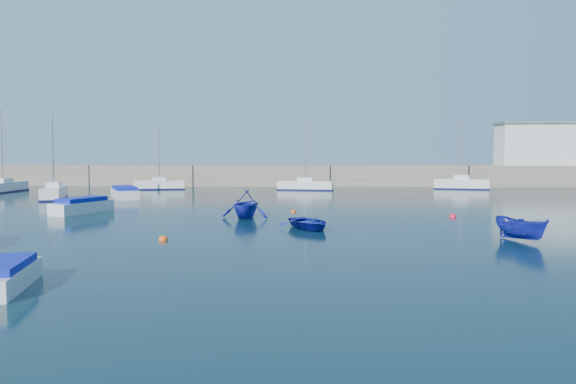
{
  "coord_description": "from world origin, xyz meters",
  "views": [
    {
      "loc": [
        1.65,
        -24.18,
        4.48
      ],
      "look_at": [
        0.2,
        14.09,
        1.6
      ],
      "focal_mm": 35.0,
      "sensor_mm": 36.0,
      "label": 1
    }
  ],
  "objects_px": {
    "sailboat_6": "(305,185)",
    "dinghy_center": "(309,223)",
    "harbor_office": "(540,145)",
    "motorboat_3": "(3,276)",
    "sailboat_3": "(54,192)",
    "sailboat_7": "(461,184)",
    "motorboat_1": "(82,206)",
    "motorboat_2": "(125,193)",
    "sailboat_4": "(3,187)",
    "dinghy_left": "(246,204)",
    "dinghy_right": "(521,229)",
    "sailboat_5": "(159,184)"
  },
  "relations": [
    {
      "from": "harbor_office",
      "to": "sailboat_5",
      "type": "height_order",
      "value": "harbor_office"
    },
    {
      "from": "motorboat_1",
      "to": "motorboat_2",
      "type": "height_order",
      "value": "motorboat_1"
    },
    {
      "from": "harbor_office",
      "to": "motorboat_1",
      "type": "distance_m",
      "value": 54.53
    },
    {
      "from": "motorboat_2",
      "to": "dinghy_center",
      "type": "distance_m",
      "value": 26.23
    },
    {
      "from": "harbor_office",
      "to": "dinghy_left",
      "type": "xyz_separation_m",
      "value": [
        -32.52,
        -33.62,
        -4.16
      ]
    },
    {
      "from": "motorboat_1",
      "to": "motorboat_3",
      "type": "relative_size",
      "value": 1.18
    },
    {
      "from": "sailboat_6",
      "to": "sailboat_4",
      "type": "bearing_deg",
      "value": 106.42
    },
    {
      "from": "motorboat_1",
      "to": "dinghy_right",
      "type": "xyz_separation_m",
      "value": [
        26.55,
        -11.15,
        0.08
      ]
    },
    {
      "from": "dinghy_center",
      "to": "dinghy_right",
      "type": "xyz_separation_m",
      "value": [
        10.46,
        -3.8,
        0.24
      ]
    },
    {
      "from": "sailboat_6",
      "to": "dinghy_center",
      "type": "bearing_deg",
      "value": -170.51
    },
    {
      "from": "dinghy_right",
      "to": "motorboat_3",
      "type": "bearing_deg",
      "value": -179.86
    },
    {
      "from": "dinghy_center",
      "to": "dinghy_left",
      "type": "height_order",
      "value": "dinghy_left"
    },
    {
      "from": "sailboat_5",
      "to": "sailboat_7",
      "type": "xyz_separation_m",
      "value": [
        34.32,
        1.78,
        0.07
      ]
    },
    {
      "from": "sailboat_4",
      "to": "motorboat_3",
      "type": "bearing_deg",
      "value": -58.34
    },
    {
      "from": "harbor_office",
      "to": "sailboat_6",
      "type": "height_order",
      "value": "sailboat_6"
    },
    {
      "from": "dinghy_center",
      "to": "sailboat_5",
      "type": "bearing_deg",
      "value": 89.78
    },
    {
      "from": "motorboat_3",
      "to": "sailboat_5",
      "type": "bearing_deg",
      "value": 87.41
    },
    {
      "from": "sailboat_5",
      "to": "dinghy_left",
      "type": "distance_m",
      "value": 29.19
    },
    {
      "from": "motorboat_1",
      "to": "sailboat_6",
      "type": "bearing_deg",
      "value": 80.75
    },
    {
      "from": "sailboat_5",
      "to": "dinghy_right",
      "type": "height_order",
      "value": "sailboat_5"
    },
    {
      "from": "dinghy_center",
      "to": "sailboat_4",
      "type": "bearing_deg",
      "value": 111.98
    },
    {
      "from": "sailboat_3",
      "to": "sailboat_7",
      "type": "distance_m",
      "value": 43.1
    },
    {
      "from": "harbor_office",
      "to": "dinghy_left",
      "type": "bearing_deg",
      "value": -134.05
    },
    {
      "from": "dinghy_left",
      "to": "dinghy_right",
      "type": "height_order",
      "value": "dinghy_left"
    },
    {
      "from": "motorboat_3",
      "to": "dinghy_left",
      "type": "xyz_separation_m",
      "value": [
        5.68,
        19.1,
        0.51
      ]
    },
    {
      "from": "sailboat_6",
      "to": "motorboat_1",
      "type": "bearing_deg",
      "value": 154.97
    },
    {
      "from": "sailboat_6",
      "to": "sailboat_7",
      "type": "height_order",
      "value": "sailboat_7"
    },
    {
      "from": "dinghy_center",
      "to": "motorboat_2",
      "type": "bearing_deg",
      "value": 102.13
    },
    {
      "from": "sailboat_4",
      "to": "motorboat_3",
      "type": "distance_m",
      "value": 46.45
    },
    {
      "from": "sailboat_4",
      "to": "motorboat_2",
      "type": "bearing_deg",
      "value": -21.02
    },
    {
      "from": "harbor_office",
      "to": "motorboat_3",
      "type": "xyz_separation_m",
      "value": [
        -38.21,
        -52.72,
        -4.67
      ]
    },
    {
      "from": "motorboat_3",
      "to": "dinghy_right",
      "type": "distance_m",
      "value": 22.77
    },
    {
      "from": "motorboat_1",
      "to": "motorboat_2",
      "type": "bearing_deg",
      "value": 119.43
    },
    {
      "from": "harbor_office",
      "to": "sailboat_4",
      "type": "distance_m",
      "value": 62.14
    },
    {
      "from": "sailboat_4",
      "to": "motorboat_2",
      "type": "relative_size",
      "value": 1.55
    },
    {
      "from": "sailboat_6",
      "to": "dinghy_center",
      "type": "height_order",
      "value": "sailboat_6"
    },
    {
      "from": "sailboat_5",
      "to": "motorboat_2",
      "type": "relative_size",
      "value": 1.32
    },
    {
      "from": "dinghy_left",
      "to": "motorboat_3",
      "type": "bearing_deg",
      "value": -95.85
    },
    {
      "from": "sailboat_6",
      "to": "sailboat_7",
      "type": "distance_m",
      "value": 17.89
    },
    {
      "from": "sailboat_4",
      "to": "dinghy_center",
      "type": "bearing_deg",
      "value": -36.66
    },
    {
      "from": "sailboat_3",
      "to": "dinghy_center",
      "type": "bearing_deg",
      "value": -54.89
    },
    {
      "from": "sailboat_7",
      "to": "motorboat_2",
      "type": "height_order",
      "value": "sailboat_7"
    },
    {
      "from": "sailboat_5",
      "to": "sailboat_4",
      "type": "bearing_deg",
      "value": 95.06
    },
    {
      "from": "sailboat_7",
      "to": "motorboat_1",
      "type": "distance_m",
      "value": 42.13
    },
    {
      "from": "harbor_office",
      "to": "sailboat_6",
      "type": "xyz_separation_m",
      "value": [
        -28.78,
        -7.78,
        -4.54
      ]
    },
    {
      "from": "sailboat_5",
      "to": "dinghy_center",
      "type": "distance_m",
      "value": 35.53
    },
    {
      "from": "sailboat_4",
      "to": "dinghy_left",
      "type": "distance_m",
      "value": 35.5
    },
    {
      "from": "sailboat_3",
      "to": "sailboat_4",
      "type": "height_order",
      "value": "sailboat_4"
    },
    {
      "from": "sailboat_3",
      "to": "motorboat_1",
      "type": "relative_size",
      "value": 1.61
    },
    {
      "from": "sailboat_7",
      "to": "motorboat_2",
      "type": "relative_size",
      "value": 1.42
    }
  ]
}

